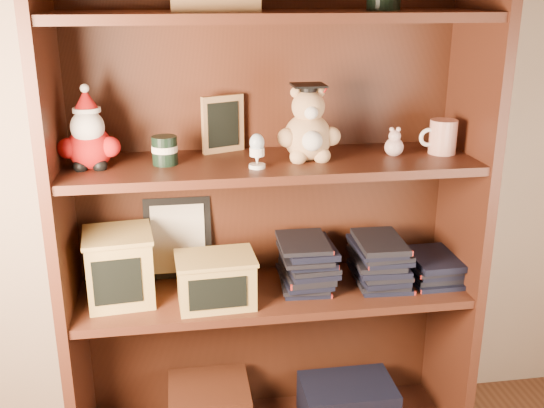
# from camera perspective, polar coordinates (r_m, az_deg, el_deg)

# --- Properties ---
(bookcase) EXTENTS (1.20, 0.35, 1.60)m
(bookcase) POSITION_cam_1_polar(r_m,az_deg,el_deg) (1.88, -0.31, -0.70)
(bookcase) COLOR #442013
(bookcase) RESTS_ON ground
(shelf_lower) EXTENTS (1.14, 0.33, 0.02)m
(shelf_lower) POSITION_cam_1_polar(r_m,az_deg,el_deg) (1.93, 0.00, -7.96)
(shelf_lower) COLOR #442013
(shelf_lower) RESTS_ON ground
(shelf_upper) EXTENTS (1.14, 0.33, 0.02)m
(shelf_upper) POSITION_cam_1_polar(r_m,az_deg,el_deg) (1.79, 0.00, 3.57)
(shelf_upper) COLOR #442013
(shelf_upper) RESTS_ON ground
(santa_plush) EXTENTS (0.16, 0.12, 0.23)m
(santa_plush) POSITION_cam_1_polar(r_m,az_deg,el_deg) (1.75, -16.10, 5.77)
(santa_plush) COLOR #A50F0F
(santa_plush) RESTS_ON shelf_upper
(teachers_tin) EXTENTS (0.07, 0.07, 0.08)m
(teachers_tin) POSITION_cam_1_polar(r_m,az_deg,el_deg) (1.75, -9.59, 4.79)
(teachers_tin) COLOR black
(teachers_tin) RESTS_ON shelf_upper
(chalkboard_plaque) EXTENTS (0.13, 0.10, 0.17)m
(chalkboard_plaque) POSITION_cam_1_polar(r_m,az_deg,el_deg) (1.86, -4.42, 7.08)
(chalkboard_plaque) COLOR #9E7547
(chalkboard_plaque) RESTS_ON shelf_upper
(egg_cup) EXTENTS (0.04, 0.04, 0.09)m
(egg_cup) POSITION_cam_1_polar(r_m,az_deg,el_deg) (1.69, -1.35, 4.90)
(egg_cup) COLOR white
(egg_cup) RESTS_ON shelf_upper
(grad_teddy_bear) EXTENTS (0.18, 0.15, 0.22)m
(grad_teddy_bear) POSITION_cam_1_polar(r_m,az_deg,el_deg) (1.78, 3.27, 6.58)
(grad_teddy_bear) COLOR tan
(grad_teddy_bear) RESTS_ON shelf_upper
(pink_figurine) EXTENTS (0.05, 0.05, 0.09)m
(pink_figurine) POSITION_cam_1_polar(r_m,az_deg,el_deg) (1.86, 10.90, 5.27)
(pink_figurine) COLOR #D0A8A0
(pink_figurine) RESTS_ON shelf_upper
(teacher_mug) EXTENTS (0.11, 0.08, 0.10)m
(teacher_mug) POSITION_cam_1_polar(r_m,az_deg,el_deg) (1.91, 15.00, 5.84)
(teacher_mug) COLOR silver
(teacher_mug) RESTS_ON shelf_upper
(certificate_frame) EXTENTS (0.20, 0.05, 0.25)m
(certificate_frame) POSITION_cam_1_polar(r_m,az_deg,el_deg) (1.98, -8.41, -3.03)
(certificate_frame) COLOR black
(certificate_frame) RESTS_ON shelf_lower
(treats_box) EXTENTS (0.21, 0.21, 0.21)m
(treats_box) POSITION_cam_1_polar(r_m,az_deg,el_deg) (1.87, -13.50, -5.46)
(treats_box) COLOR tan
(treats_box) RESTS_ON shelf_lower
(pencils_box) EXTENTS (0.23, 0.17, 0.15)m
(pencils_box) POSITION_cam_1_polar(r_m,az_deg,el_deg) (1.82, -5.05, -6.78)
(pencils_box) COLOR tan
(pencils_box) RESTS_ON shelf_lower
(book_stack_left) EXTENTS (0.14, 0.20, 0.16)m
(book_stack_left) POSITION_cam_1_polar(r_m,az_deg,el_deg) (1.91, 3.04, -5.26)
(book_stack_left) COLOR black
(book_stack_left) RESTS_ON shelf_lower
(book_stack_mid) EXTENTS (0.14, 0.20, 0.16)m
(book_stack_mid) POSITION_cam_1_polar(r_m,az_deg,el_deg) (1.96, 9.56, -4.78)
(book_stack_mid) COLOR black
(book_stack_mid) RESTS_ON shelf_lower
(book_stack_right) EXTENTS (0.14, 0.20, 0.08)m
(book_stack_right) POSITION_cam_1_polar(r_m,az_deg,el_deg) (2.04, 14.10, -5.44)
(book_stack_right) COLOR black
(book_stack_right) RESTS_ON shelf_lower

